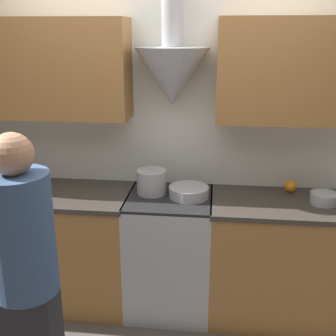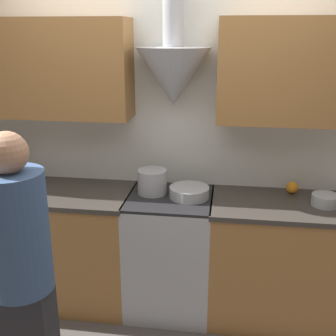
{
  "view_description": "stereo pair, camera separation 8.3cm",
  "coord_description": "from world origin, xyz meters",
  "px_view_note": "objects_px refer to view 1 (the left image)",
  "views": [
    {
      "loc": [
        0.31,
        -2.46,
        2.05
      ],
      "look_at": [
        0.0,
        0.26,
        1.17
      ],
      "focal_mm": 45.0,
      "sensor_mm": 36.0,
      "label": 1
    },
    {
      "loc": [
        0.39,
        -2.45,
        2.05
      ],
      "look_at": [
        0.0,
        0.26,
        1.17
      ],
      "focal_mm": 45.0,
      "sensor_mm": 36.0,
      "label": 2
    }
  ],
  "objects_px": {
    "stock_pot": "(152,182)",
    "mixing_bowl": "(189,192)",
    "saucepan": "(324,198)",
    "stove_range": "(170,252)",
    "wine_bottle_5": "(2,169)",
    "person_foreground_left": "(27,282)",
    "orange_fruit": "(290,186)"
  },
  "relations": [
    {
      "from": "stove_range",
      "to": "stock_pot",
      "type": "xyz_separation_m",
      "value": [
        -0.14,
        0.05,
        0.54
      ]
    },
    {
      "from": "stove_range",
      "to": "person_foreground_left",
      "type": "xyz_separation_m",
      "value": [
        -0.56,
        -1.17,
        0.45
      ]
    },
    {
      "from": "mixing_bowl",
      "to": "saucepan",
      "type": "relative_size",
      "value": 1.52
    },
    {
      "from": "stock_pot",
      "to": "person_foreground_left",
      "type": "xyz_separation_m",
      "value": [
        -0.42,
        -1.22,
        -0.09
      ]
    },
    {
      "from": "mixing_bowl",
      "to": "orange_fruit",
      "type": "xyz_separation_m",
      "value": [
        0.74,
        0.19,
        0.0
      ]
    },
    {
      "from": "mixing_bowl",
      "to": "saucepan",
      "type": "height_order",
      "value": "mixing_bowl"
    },
    {
      "from": "wine_bottle_5",
      "to": "stock_pot",
      "type": "relative_size",
      "value": 1.59
    },
    {
      "from": "stove_range",
      "to": "saucepan",
      "type": "xyz_separation_m",
      "value": [
        1.08,
        -0.01,
        0.49
      ]
    },
    {
      "from": "mixing_bowl",
      "to": "orange_fruit",
      "type": "relative_size",
      "value": 3.26
    },
    {
      "from": "stock_pot",
      "to": "mixing_bowl",
      "type": "xyz_separation_m",
      "value": [
        0.28,
        -0.04,
        -0.05
      ]
    },
    {
      "from": "wine_bottle_5",
      "to": "orange_fruit",
      "type": "xyz_separation_m",
      "value": [
        2.18,
        0.14,
        -0.1
      ]
    },
    {
      "from": "stove_range",
      "to": "person_foreground_left",
      "type": "relative_size",
      "value": 0.56
    },
    {
      "from": "mixing_bowl",
      "to": "person_foreground_left",
      "type": "distance_m",
      "value": 1.36
    },
    {
      "from": "saucepan",
      "to": "person_foreground_left",
      "type": "height_order",
      "value": "person_foreground_left"
    },
    {
      "from": "wine_bottle_5",
      "to": "person_foreground_left",
      "type": "bearing_deg",
      "value": -58.95
    },
    {
      "from": "mixing_bowl",
      "to": "wine_bottle_5",
      "type": "bearing_deg",
      "value": 177.82
    },
    {
      "from": "wine_bottle_5",
      "to": "person_foreground_left",
      "type": "xyz_separation_m",
      "value": [
        0.74,
        -1.23,
        -0.14
      ]
    },
    {
      "from": "mixing_bowl",
      "to": "saucepan",
      "type": "bearing_deg",
      "value": -0.83
    },
    {
      "from": "saucepan",
      "to": "person_foreground_left",
      "type": "relative_size",
      "value": 0.11
    },
    {
      "from": "orange_fruit",
      "to": "saucepan",
      "type": "bearing_deg",
      "value": -46.41
    },
    {
      "from": "stock_pot",
      "to": "orange_fruit",
      "type": "height_order",
      "value": "stock_pot"
    },
    {
      "from": "stove_range",
      "to": "person_foreground_left",
      "type": "height_order",
      "value": "person_foreground_left"
    },
    {
      "from": "stove_range",
      "to": "wine_bottle_5",
      "type": "xyz_separation_m",
      "value": [
        -1.3,
        0.06,
        0.6
      ]
    },
    {
      "from": "wine_bottle_5",
      "to": "stove_range",
      "type": "bearing_deg",
      "value": -2.73
    },
    {
      "from": "orange_fruit",
      "to": "stock_pot",
      "type": "bearing_deg",
      "value": -171.76
    },
    {
      "from": "mixing_bowl",
      "to": "person_foreground_left",
      "type": "xyz_separation_m",
      "value": [
        -0.7,
        -1.17,
        -0.04
      ]
    },
    {
      "from": "stock_pot",
      "to": "mixing_bowl",
      "type": "distance_m",
      "value": 0.29
    },
    {
      "from": "stock_pot",
      "to": "person_foreground_left",
      "type": "height_order",
      "value": "person_foreground_left"
    },
    {
      "from": "wine_bottle_5",
      "to": "saucepan",
      "type": "height_order",
      "value": "wine_bottle_5"
    },
    {
      "from": "orange_fruit",
      "to": "mixing_bowl",
      "type": "bearing_deg",
      "value": -165.61
    },
    {
      "from": "stove_range",
      "to": "stock_pot",
      "type": "relative_size",
      "value": 4.25
    },
    {
      "from": "saucepan",
      "to": "person_foreground_left",
      "type": "distance_m",
      "value": 2.01
    }
  ]
}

